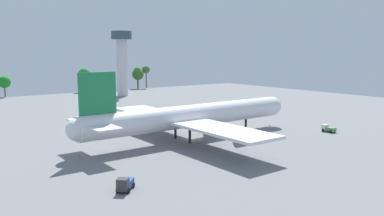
{
  "coord_description": "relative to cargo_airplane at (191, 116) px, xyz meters",
  "views": [
    {
      "loc": [
        -63.72,
        -84.78,
        24.05
      ],
      "look_at": [
        0.0,
        0.0,
        8.78
      ],
      "focal_mm": 36.36,
      "sensor_mm": 36.0,
      "label": 1
    }
  ],
  "objects": [
    {
      "name": "cargo_airplane",
      "position": [
        0.0,
        0.0,
        0.0
      ],
      "size": [
        70.93,
        62.06,
        19.5
      ],
      "color": "silver",
      "rests_on": "ground_plane"
    },
    {
      "name": "tree_line_backdrop",
      "position": [
        11.42,
        142.96,
        4.06
      ],
      "size": [
        138.84,
        7.59,
        15.89
      ],
      "color": "#51381E",
      "rests_on": "ground_plane"
    },
    {
      "name": "baggage_tug",
      "position": [
        -33.42,
        -25.56,
        -5.22
      ],
      "size": [
        4.55,
        4.57,
        2.59
      ],
      "color": "#333338",
      "rests_on": "ground_plane"
    },
    {
      "name": "fuel_truck",
      "position": [
        5.62,
        26.19,
        -5.29
      ],
      "size": [
        4.28,
        4.68,
        2.42
      ],
      "color": "#333338",
      "rests_on": "ground_plane"
    },
    {
      "name": "control_tower",
      "position": [
        34.83,
        109.67,
        15.0
      ],
      "size": [
        11.07,
        11.07,
        35.38
      ],
      "color": "silver",
      "rests_on": "ground_plane"
    },
    {
      "name": "cargo_loader",
      "position": [
        39.6,
        -16.98,
        -5.44
      ],
      "size": [
        2.35,
        4.21,
        2.1
      ],
      "color": "silver",
      "rests_on": "ground_plane"
    },
    {
      "name": "ground_plane",
      "position": [
        0.46,
        0.0,
        -6.48
      ],
      "size": [
        283.72,
        283.72,
        0.0
      ],
      "primitive_type": "plane",
      "color": "slate"
    },
    {
      "name": "safety_cone_tail",
      "position": [
        -31.45,
        1.12,
        -6.18
      ],
      "size": [
        0.42,
        0.42,
        0.59
      ],
      "primitive_type": "cone",
      "color": "orange",
      "rests_on": "ground_plane"
    },
    {
      "name": "safety_cone_nose",
      "position": [
        32.38,
        0.11,
        -6.17
      ],
      "size": [
        0.43,
        0.43,
        0.62
      ],
      "primitive_type": "cone",
      "color": "orange",
      "rests_on": "ground_plane"
    }
  ]
}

